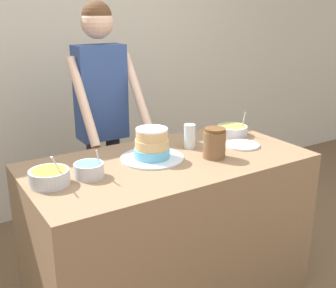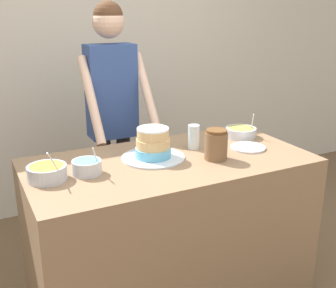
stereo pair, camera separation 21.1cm
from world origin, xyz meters
name	(u,v)px [view 2 (the right image)]	position (x,y,z in m)	size (l,w,h in m)	color
wall_back	(87,58)	(0.00, 1.94, 1.30)	(10.00, 0.05, 2.60)	beige
counter	(170,232)	(0.00, 0.40, 0.45)	(1.57, 0.79, 0.90)	#8C6B4C
person_baker	(112,100)	(-0.06, 1.14, 1.10)	(0.44, 0.47, 1.75)	#2D2D38
cake	(153,146)	(-0.07, 0.45, 0.98)	(0.35, 0.35, 0.18)	silver
frosting_bowl_olive	(241,132)	(0.60, 0.56, 0.94)	(0.20, 0.20, 0.17)	silver
frosting_bowl_blue	(87,166)	(-0.47, 0.39, 0.94)	(0.15, 0.15, 0.16)	silver
frosting_bowl_orange	(47,172)	(-0.66, 0.40, 0.95)	(0.19, 0.19, 0.17)	silver
drinking_glass	(194,137)	(0.21, 0.50, 0.98)	(0.07, 0.07, 0.14)	silver
ceramic_plate	(248,147)	(0.50, 0.35, 0.91)	(0.21, 0.21, 0.01)	silver
stoneware_jar	(216,145)	(0.23, 0.29, 0.99)	(0.13, 0.13, 0.17)	brown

